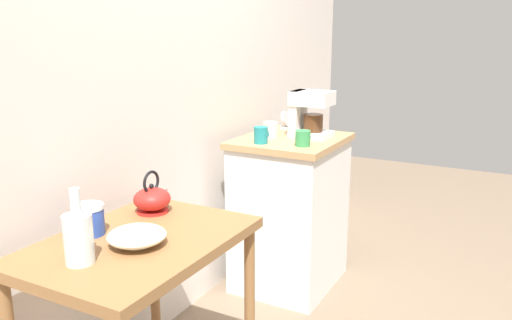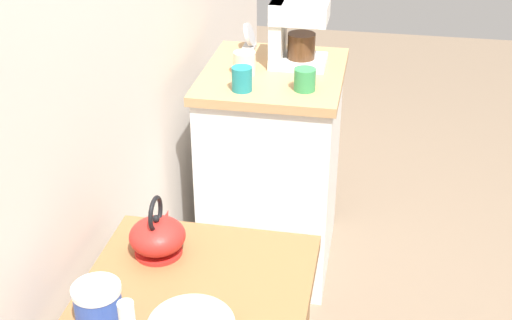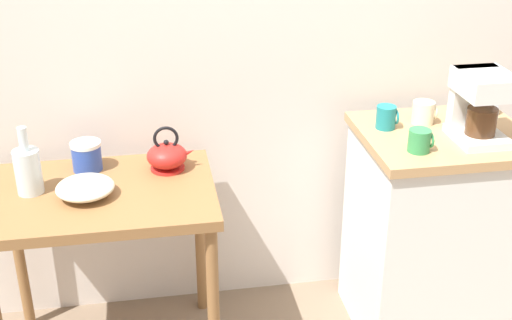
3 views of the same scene
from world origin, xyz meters
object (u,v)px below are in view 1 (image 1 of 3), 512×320
Objects in this scene: coffee_maker at (308,112)px; table_clock at (286,121)px; glass_carafe_vase at (78,237)px; canister_enamel at (89,220)px; bowl_stoneware at (137,236)px; mug_dark_teal at (261,135)px; teakettle at (152,199)px; mug_small_cream at (271,130)px; mug_tall_green at (303,138)px.

table_clock is at bearing 54.47° from coffee_maker.
table_clock is (1.78, 0.10, 0.10)m from glass_carafe_vase.
canister_enamel is at bearing 178.12° from table_clock.
bowl_stoneware is 0.82× the size of glass_carafe_vase.
bowl_stoneware is 2.29× the size of mug_dark_teal.
teakettle is 1.01m from mug_small_cream.
mug_tall_green is at bearing -144.47° from table_clock.
mug_tall_green is at bearing -78.81° from mug_dark_teal.
coffee_maker is 2.81× the size of mug_small_cream.
glass_carafe_vase is at bearing -167.89° from teakettle.
mug_dark_teal is at bearing 101.19° from mug_tall_green.
glass_carafe_vase is 1.34m from mug_dark_teal.
coffee_maker is at bearing 17.27° from mug_tall_green.
table_clock reaches higher than canister_enamel.
mug_small_cream is at bearing 5.90° from bowl_stoneware.
mug_dark_teal is 0.45m from table_clock.
mug_dark_teal reaches higher than canister_enamel.
mug_tall_green is 0.97× the size of mug_dark_teal.
canister_enamel is 1.15m from mug_dark_teal.
bowl_stoneware is 1.31m from mug_small_cream.
mug_tall_green is 0.23m from mug_dark_teal.
glass_carafe_vase is 1.78m from table_clock.
bowl_stoneware is 1.15m from mug_dark_teal.
glass_carafe_vase is at bearing -178.12° from mug_dark_teal.
glass_carafe_vase reaches higher than teakettle.
mug_dark_teal reaches higher than mug_tall_green.
mug_small_cream is at bearing 8.14° from mug_dark_teal.
canister_enamel is 0.44× the size of coffee_maker.
mug_dark_teal is (1.14, 0.11, 0.15)m from bowl_stoneware.
mug_dark_teal is at bearing -172.47° from table_clock.
table_clock reaches higher than teakettle.
coffee_maker reaches higher than table_clock.
coffee_maker is 0.28m from mug_tall_green.
coffee_maker is at bearing -10.48° from teakettle.
canister_enamel is at bearing 174.48° from mug_dark_teal.
teakettle is 2.03× the size of mug_small_cream.
glass_carafe_vase reaches higher than canister_enamel.
bowl_stoneware is 0.22m from canister_enamel.
mug_tall_green is (1.38, -0.18, 0.09)m from glass_carafe_vase.
glass_carafe_vase is at bearing 160.96° from bowl_stoneware.
teakettle is 2.09× the size of mug_dark_teal.
glass_carafe_vase is 2.72× the size of mug_small_cream.
canister_enamel is (0.19, 0.15, -0.03)m from glass_carafe_vase.
table_clock reaches higher than bowl_stoneware.
canister_enamel is (-0.00, 0.22, 0.02)m from bowl_stoneware.
teakettle is 0.51m from glass_carafe_vase.
glass_carafe_vase is 1.39m from mug_tall_green.
teakettle is 0.85m from mug_dark_teal.
bowl_stoneware is at bearing 174.52° from mug_tall_green.
canister_enamel reaches higher than bowl_stoneware.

